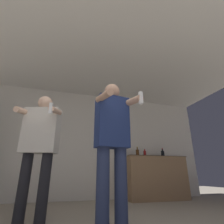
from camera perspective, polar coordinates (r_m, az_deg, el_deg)
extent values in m
cube|color=silver|center=(4.36, -13.53, -9.52)|extent=(7.00, 0.06, 2.55)
cube|color=silver|center=(3.31, -9.67, 18.57)|extent=(7.00, 3.85, 0.05)
cube|color=#997551|center=(4.52, 13.63, -20.12)|extent=(1.42, 0.63, 0.94)
cube|color=brown|center=(4.54, 13.13, -14.12)|extent=(1.45, 0.66, 0.01)
cylinder|color=#563314|center=(4.46, 8.31, -13.17)|extent=(0.08, 0.08, 0.17)
cylinder|color=#563314|center=(4.47, 8.24, -11.69)|extent=(0.03, 0.03, 0.06)
sphere|color=#B29933|center=(4.48, 8.22, -11.31)|extent=(0.03, 0.03, 0.03)
cylinder|color=maroon|center=(4.54, 10.67, -13.32)|extent=(0.06, 0.06, 0.15)
cylinder|color=maroon|center=(4.55, 10.59, -12.09)|extent=(0.03, 0.03, 0.05)
sphere|color=silver|center=(4.56, 10.57, -11.76)|extent=(0.03, 0.03, 0.03)
cylinder|color=black|center=(4.79, 16.24, -13.11)|extent=(0.08, 0.08, 0.16)
cylinder|color=black|center=(4.81, 16.11, -11.83)|extent=(0.03, 0.03, 0.05)
sphere|color=maroon|center=(4.81, 16.08, -11.51)|extent=(0.04, 0.04, 0.04)
cylinder|color=navy|center=(1.97, -3.03, -23.40)|extent=(0.14, 0.14, 0.82)
cylinder|color=navy|center=(2.05, 2.91, -23.26)|extent=(0.14, 0.14, 0.82)
cube|color=navy|center=(2.09, 0.00, -3.27)|extent=(0.40, 0.24, 0.62)
sphere|color=tan|center=(2.24, 0.00, 6.69)|extent=(0.19, 0.19, 0.19)
cylinder|color=tan|center=(1.94, -2.69, 5.17)|extent=(0.12, 0.39, 0.14)
cylinder|color=tan|center=(2.09, 6.59, 3.48)|extent=(0.12, 0.39, 0.14)
cube|color=white|center=(1.93, 9.38, 4.58)|extent=(0.04, 0.04, 0.14)
cylinder|color=black|center=(2.49, -26.99, -21.06)|extent=(0.13, 0.13, 0.79)
cylinder|color=black|center=(2.39, -21.42, -21.93)|extent=(0.13, 0.13, 0.79)
cube|color=beige|center=(2.50, -22.04, -5.61)|extent=(0.49, 0.33, 0.59)
sphere|color=beige|center=(2.61, -20.94, 2.74)|extent=(0.19, 0.19, 0.19)
cylinder|color=beige|center=(2.52, -27.12, 0.24)|extent=(0.17, 0.32, 0.13)
cylinder|color=beige|center=(2.35, -18.02, 0.39)|extent=(0.17, 0.32, 0.13)
cube|color=white|center=(2.21, -19.35, 1.09)|extent=(0.05, 0.05, 0.14)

